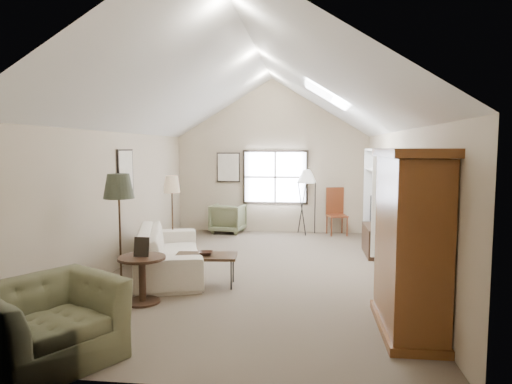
# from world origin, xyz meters

# --- Properties ---
(room_shell) EXTENTS (5.01, 8.01, 4.00)m
(room_shell) POSITION_xyz_m (0.00, 0.00, 3.21)
(room_shell) COLOR #6A5B4C
(room_shell) RESTS_ON ground
(window) EXTENTS (1.72, 0.08, 1.42)m
(window) POSITION_xyz_m (0.10, 3.96, 1.45)
(window) COLOR black
(window) RESTS_ON room_shell
(skylight) EXTENTS (0.80, 1.20, 0.52)m
(skylight) POSITION_xyz_m (1.30, 0.90, 3.22)
(skylight) COLOR white
(skylight) RESTS_ON room_shell
(wall_art) EXTENTS (1.97, 3.71, 0.88)m
(wall_art) POSITION_xyz_m (-1.88, 1.94, 1.73)
(wall_art) COLOR black
(wall_art) RESTS_ON room_shell
(armoire) EXTENTS (0.60, 1.50, 2.20)m
(armoire) POSITION_xyz_m (2.18, -2.40, 1.10)
(armoire) COLOR brown
(armoire) RESTS_ON ground
(tv_alcove) EXTENTS (0.32, 1.30, 2.10)m
(tv_alcove) POSITION_xyz_m (2.34, 1.60, 1.15)
(tv_alcove) COLOR white
(tv_alcove) RESTS_ON ground
(media_console) EXTENTS (0.34, 1.18, 0.60)m
(media_console) POSITION_xyz_m (2.32, 1.60, 0.30)
(media_console) COLOR #382316
(media_console) RESTS_ON ground
(tv_panel) EXTENTS (0.05, 0.90, 0.55)m
(tv_panel) POSITION_xyz_m (2.32, 1.60, 0.92)
(tv_panel) COLOR black
(tv_panel) RESTS_ON media_console
(sofa) EXTENTS (1.79, 2.88, 0.79)m
(sofa) POSITION_xyz_m (-1.48, -0.21, 0.39)
(sofa) COLOR white
(sofa) RESTS_ON ground
(armchair_near) EXTENTS (1.65, 1.71, 0.84)m
(armchair_near) POSITION_xyz_m (-1.68, -3.70, 0.42)
(armchair_near) COLOR brown
(armchair_near) RESTS_ON ground
(armchair_far) EXTENTS (0.92, 0.94, 0.75)m
(armchair_far) POSITION_xyz_m (-1.11, 3.70, 0.38)
(armchair_far) COLOR #646547
(armchair_far) RESTS_ON ground
(coffee_table) EXTENTS (1.03, 0.63, 0.50)m
(coffee_table) POSITION_xyz_m (-0.66, -0.91, 0.25)
(coffee_table) COLOR #332215
(coffee_table) RESTS_ON ground
(bowl) EXTENTS (0.26, 0.26, 0.06)m
(bowl) POSITION_xyz_m (-0.66, -0.91, 0.53)
(bowl) COLOR #3A2117
(bowl) RESTS_ON coffee_table
(side_table) EXTENTS (0.84, 0.84, 0.67)m
(side_table) POSITION_xyz_m (-1.38, -1.81, 0.34)
(side_table) COLOR #321E14
(side_table) RESTS_ON ground
(side_chair) EXTENTS (0.57, 0.57, 1.20)m
(side_chair) POSITION_xyz_m (1.70, 3.70, 0.60)
(side_chair) COLOR brown
(side_chair) RESTS_ON ground
(tripod_lamp) EXTENTS (0.63, 0.63, 1.69)m
(tripod_lamp) POSITION_xyz_m (0.92, 3.70, 0.85)
(tripod_lamp) COLOR silver
(tripod_lamp) RESTS_ON ground
(dark_lamp) EXTENTS (0.56, 0.56, 1.88)m
(dark_lamp) POSITION_xyz_m (-1.78, -1.61, 0.94)
(dark_lamp) COLOR #292C1F
(dark_lamp) RESTS_ON ground
(tan_lamp) EXTENTS (0.42, 0.42, 1.69)m
(tan_lamp) POSITION_xyz_m (-1.78, 0.99, 0.84)
(tan_lamp) COLOR tan
(tan_lamp) RESTS_ON ground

